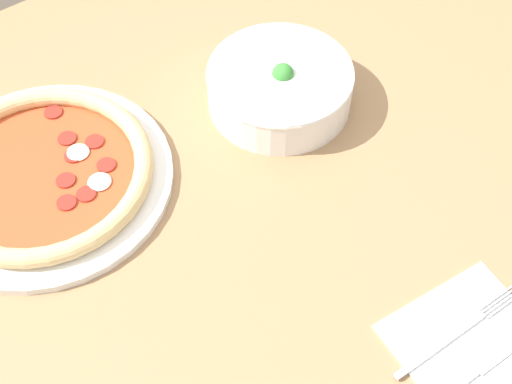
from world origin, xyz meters
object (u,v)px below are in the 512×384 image
object	(u,v)px
knife	(484,366)
pizza	(43,174)
fork	(458,333)
bowl	(279,85)

from	to	relation	value
knife	pizza	bearing A→B (deg)	119.15
pizza	fork	distance (m)	0.57
bowl	fork	xyz separation A→B (m)	(0.42, -0.06, -0.03)
fork	pizza	bearing A→B (deg)	121.85
bowl	knife	world-z (taller)	bowl
pizza	bowl	distance (m)	0.36
fork	bowl	bearing A→B (deg)	83.44
pizza	fork	bearing A→B (deg)	29.71
bowl	fork	distance (m)	0.43
bowl	knife	distance (m)	0.48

